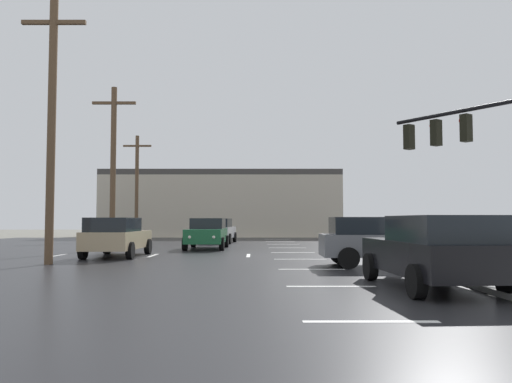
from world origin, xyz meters
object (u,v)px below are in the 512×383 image
at_px(sedan_grey, 385,240).
at_px(sedan_black, 432,250).
at_px(sedan_green, 206,233).
at_px(utility_pole_far, 112,164).
at_px(sedan_red, 445,230).
at_px(traffic_signal_mast, 481,146).
at_px(sedan_silver, 217,230).
at_px(utility_pole_mid, 50,124).
at_px(fire_hydrant, 504,256).
at_px(sedan_tan, 116,236).
at_px(utility_pole_distant, 136,185).

height_order(sedan_grey, sedan_black, same).
bearing_deg(sedan_green, utility_pole_far, -76.19).
bearing_deg(sedan_red, sedan_green, -70.50).
height_order(traffic_signal_mast, sedan_silver, traffic_signal_mast).
xyz_separation_m(sedan_red, sedan_black, (-8.14, -21.25, 0.00)).
height_order(sedan_grey, utility_pole_mid, utility_pole_mid).
bearing_deg(fire_hydrant, sedan_tan, 150.70).
bearing_deg(traffic_signal_mast, sedan_tan, 38.55).
relative_size(traffic_signal_mast, sedan_silver, 1.20).
xyz_separation_m(sedan_grey, sedan_tan, (-9.83, 4.29, 0.00)).
height_order(fire_hydrant, sedan_grey, sedan_grey).
relative_size(sedan_grey, utility_pole_mid, 0.50).
height_order(sedan_tan, sedan_black, same).
distance_m(sedan_grey, sedan_red, 17.62).
bearing_deg(sedan_black, sedan_grey, -7.21).
bearing_deg(utility_pole_far, utility_pole_distant, 98.44).
height_order(traffic_signal_mast, sedan_red, traffic_signal_mast).
height_order(sedan_red, utility_pole_far, utility_pole_far).
bearing_deg(sedan_black, sedan_tan, 40.67).
relative_size(sedan_grey, sedan_green, 1.00).
xyz_separation_m(sedan_red, sedan_silver, (-14.45, 1.01, 0.00)).
xyz_separation_m(sedan_tan, utility_pole_mid, (-1.31, -3.58, 3.91)).
height_order(sedan_red, sedan_tan, same).
bearing_deg(traffic_signal_mast, sedan_red, -51.58).
bearing_deg(sedan_green, traffic_signal_mast, 47.22).
relative_size(sedan_grey, sedan_tan, 1.00).
xyz_separation_m(traffic_signal_mast, sedan_black, (-3.78, -5.98, -3.16)).
relative_size(traffic_signal_mast, fire_hydrant, 7.02).
bearing_deg(sedan_red, utility_pole_mid, -53.02).
xyz_separation_m(traffic_signal_mast, sedan_green, (-10.16, 9.67, -3.16)).
relative_size(traffic_signal_mast, utility_pole_far, 0.68).
relative_size(fire_hydrant, sedan_tan, 0.17).
bearing_deg(sedan_black, sedan_green, 18.59).
relative_size(traffic_signal_mast, sedan_grey, 1.22).
bearing_deg(utility_pole_far, sedan_black, -52.89).
xyz_separation_m(sedan_red, utility_pole_far, (-19.18, -6.67, 3.47)).
bearing_deg(fire_hydrant, traffic_signal_mast, 74.83).
relative_size(utility_pole_far, utility_pole_distant, 1.01).
relative_size(traffic_signal_mast, sedan_tan, 1.22).
relative_size(utility_pole_mid, utility_pole_distant, 1.12).
height_order(traffic_signal_mast, sedan_tan, traffic_signal_mast).
bearing_deg(sedan_black, sedan_silver, 12.23).
bearing_deg(sedan_silver, utility_pole_distant, 50.04).
height_order(utility_pole_far, utility_pole_distant, utility_pole_far).
xyz_separation_m(traffic_signal_mast, sedan_silver, (-10.08, 16.28, -3.16)).
xyz_separation_m(sedan_silver, utility_pole_far, (-4.73, -7.68, 3.47)).
bearing_deg(sedan_tan, sedan_grey, -112.97).
bearing_deg(traffic_signal_mast, utility_pole_mid, 53.68).
distance_m(traffic_signal_mast, fire_hydrant, 4.80).
distance_m(sedan_red, utility_pole_far, 20.60).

